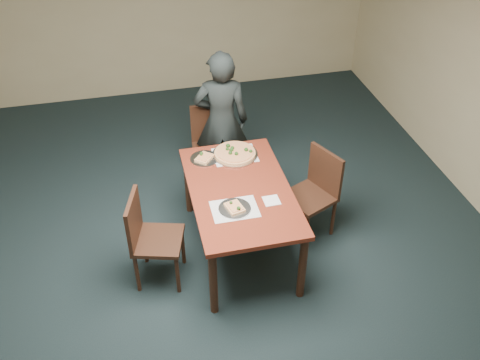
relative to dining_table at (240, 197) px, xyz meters
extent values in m
plane|color=black|center=(-0.39, -0.55, -0.66)|extent=(8.00, 8.00, 0.00)
cube|color=maroon|center=(0.00, 0.00, 0.07)|extent=(0.90, 1.50, 0.04)
cylinder|color=black|center=(-0.39, -0.69, -0.31)|extent=(0.07, 0.07, 0.70)
cylinder|color=black|center=(-0.39, 0.69, -0.31)|extent=(0.07, 0.07, 0.70)
cylinder|color=black|center=(0.39, -0.69, -0.31)|extent=(0.07, 0.07, 0.70)
cylinder|color=black|center=(0.39, 0.69, -0.31)|extent=(0.07, 0.07, 0.70)
cube|color=black|center=(-0.05, 1.09, -0.21)|extent=(0.45, 0.45, 0.04)
cylinder|color=black|center=(-0.25, 0.92, -0.44)|extent=(0.04, 0.04, 0.43)
cylinder|color=black|center=(-0.22, 1.28, -0.44)|extent=(0.04, 0.04, 0.43)
cylinder|color=black|center=(0.11, 0.90, -0.44)|extent=(0.04, 0.04, 0.43)
cylinder|color=black|center=(0.14, 1.25, -0.44)|extent=(0.04, 0.04, 0.43)
cube|color=black|center=(-0.04, 1.28, 0.03)|extent=(0.42, 0.07, 0.44)
cube|color=black|center=(-0.78, -0.18, -0.21)|extent=(0.52, 0.52, 0.04)
cylinder|color=black|center=(-0.66, -0.41, -0.44)|extent=(0.04, 0.04, 0.43)
cylinder|color=black|center=(-1.01, -0.31, -0.44)|extent=(0.04, 0.04, 0.43)
cylinder|color=black|center=(-0.56, -0.06, -0.44)|extent=(0.04, 0.04, 0.43)
cylinder|color=black|center=(-0.91, 0.04, -0.44)|extent=(0.04, 0.04, 0.43)
cube|color=black|center=(-0.97, -0.13, 0.03)|extent=(0.15, 0.41, 0.44)
cube|color=black|center=(0.71, 0.08, -0.21)|extent=(0.56, 0.56, 0.04)
cylinder|color=black|center=(0.47, 0.17, -0.44)|extent=(0.04, 0.04, 0.43)
cylinder|color=black|center=(0.80, 0.32, -0.44)|extent=(0.04, 0.04, 0.43)
cylinder|color=black|center=(0.62, -0.15, -0.44)|extent=(0.04, 0.04, 0.43)
cylinder|color=black|center=(0.95, -0.01, -0.44)|extent=(0.04, 0.04, 0.43)
cube|color=black|center=(0.88, 0.16, 0.03)|extent=(0.21, 0.40, 0.44)
imported|color=black|center=(0.06, 1.11, 0.13)|extent=(0.64, 0.48, 1.58)
cube|color=white|center=(0.07, 0.53, 0.09)|extent=(0.42, 0.32, 0.00)
cube|color=white|center=(-0.11, -0.26, 0.09)|extent=(0.40, 0.30, 0.00)
cylinder|color=silver|center=(0.07, 0.53, 0.10)|extent=(0.45, 0.45, 0.01)
cylinder|color=#D98E53|center=(0.07, 0.53, 0.12)|extent=(0.40, 0.40, 0.02)
cylinder|color=#FFD985|center=(0.07, 0.53, 0.13)|extent=(0.36, 0.36, 0.01)
sphere|color=#1B3D12|center=(0.05, 0.57, 0.14)|extent=(0.03, 0.03, 0.03)
sphere|color=#1B3D12|center=(0.05, 0.55, 0.14)|extent=(0.03, 0.03, 0.03)
sphere|color=#1B3D12|center=(0.22, 0.49, 0.14)|extent=(0.03, 0.03, 0.03)
sphere|color=#1B3D12|center=(0.03, 0.63, 0.15)|extent=(0.04, 0.04, 0.04)
sphere|color=#1B3D12|center=(0.08, 0.48, 0.15)|extent=(0.04, 0.04, 0.04)
sphere|color=#1B3D12|center=(0.02, 0.50, 0.15)|extent=(0.04, 0.04, 0.04)
sphere|color=#1B3D12|center=(0.18, 0.52, 0.15)|extent=(0.04, 0.04, 0.04)
sphere|color=#1B3D12|center=(0.01, 0.58, 0.14)|extent=(0.03, 0.03, 0.03)
sphere|color=#1B3D12|center=(0.04, 0.56, 0.14)|extent=(0.03, 0.03, 0.03)
sphere|color=#1B3D12|center=(0.06, 0.58, 0.14)|extent=(0.04, 0.04, 0.04)
cylinder|color=silver|center=(-0.11, -0.26, 0.10)|extent=(0.28, 0.28, 0.01)
cube|color=#D98E53|center=(-0.11, -0.26, 0.11)|extent=(0.17, 0.20, 0.02)
cube|color=#FFD985|center=(-0.11, -0.26, 0.12)|extent=(0.13, 0.16, 0.01)
sphere|color=#1B3D12|center=(-0.13, -0.22, 0.13)|extent=(0.03, 0.03, 0.03)
sphere|color=#1B3D12|center=(-0.08, -0.31, 0.14)|extent=(0.03, 0.03, 0.03)
cylinder|color=silver|center=(-0.23, 0.53, 0.10)|extent=(0.28, 0.28, 0.01)
cube|color=#D98E53|center=(-0.23, 0.53, 0.11)|extent=(0.21, 0.21, 0.02)
cube|color=#FFD985|center=(-0.23, 0.53, 0.12)|extent=(0.17, 0.17, 0.01)
sphere|color=#1B3D12|center=(-0.26, 0.56, 0.13)|extent=(0.03, 0.03, 0.03)
sphere|color=#1B3D12|center=(-0.25, 0.57, 0.13)|extent=(0.03, 0.03, 0.03)
cube|color=white|center=(0.23, -0.23, 0.09)|extent=(0.14, 0.14, 0.01)
camera|label=1|loc=(-0.86, -3.67, 3.08)|focal=40.00mm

